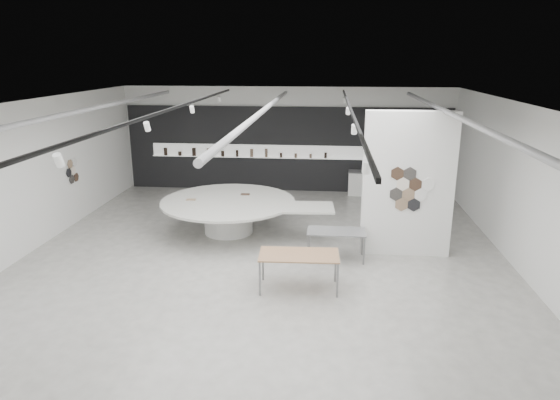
# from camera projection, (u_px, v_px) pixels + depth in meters

# --- Properties ---
(room) EXTENTS (12.02, 14.02, 3.82)m
(room) POSITION_uv_depth(u_px,v_px,m) (257.00, 180.00, 11.55)
(room) COLOR #ABA9A1
(room) RESTS_ON ground
(back_wall_display) EXTENTS (11.80, 0.27, 3.10)m
(back_wall_display) POSITION_uv_depth(u_px,v_px,m) (284.00, 149.00, 18.33)
(back_wall_display) COLOR black
(back_wall_display) RESTS_ON ground
(partition_column) EXTENTS (2.20, 0.38, 3.60)m
(partition_column) POSITION_uv_depth(u_px,v_px,m) (408.00, 185.00, 12.25)
(partition_column) COLOR white
(partition_column) RESTS_ON ground
(display_island) EXTENTS (4.97, 3.97, 0.96)m
(display_island) POSITION_uv_depth(u_px,v_px,m) (231.00, 212.00, 14.05)
(display_island) COLOR white
(display_island) RESTS_ON ground
(sample_table_wood) EXTENTS (1.73, 0.92, 0.79)m
(sample_table_wood) POSITION_uv_depth(u_px,v_px,m) (299.00, 257.00, 10.59)
(sample_table_wood) COLOR #A07653
(sample_table_wood) RESTS_ON ground
(sample_table_stone) EXTENTS (1.42, 0.72, 0.73)m
(sample_table_stone) POSITION_uv_depth(u_px,v_px,m) (336.00, 233.00, 12.20)
(sample_table_stone) COLOR slate
(sample_table_stone) RESTS_ON ground
(kitchen_counter) EXTENTS (1.56, 0.70, 1.20)m
(kitchen_counter) POSITION_uv_depth(u_px,v_px,m) (369.00, 183.00, 17.97)
(kitchen_counter) COLOR white
(kitchen_counter) RESTS_ON ground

